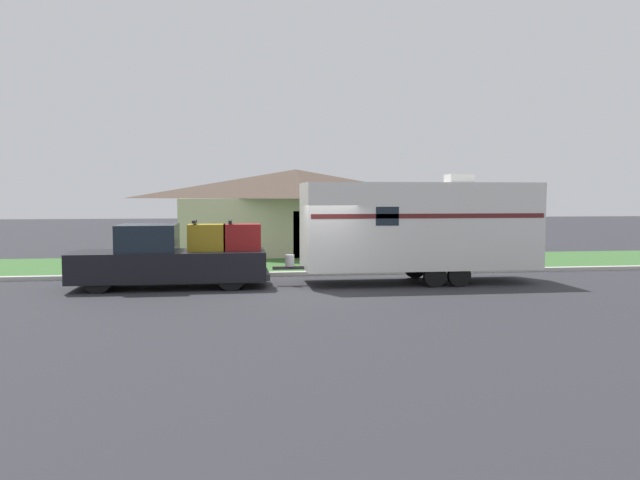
% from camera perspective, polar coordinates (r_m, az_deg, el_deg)
% --- Properties ---
extents(ground_plane, '(120.00, 120.00, 0.00)m').
position_cam_1_polar(ground_plane, '(18.09, -0.25, -4.77)').
color(ground_plane, '#2D2D33').
extents(curb_strip, '(80.00, 0.30, 0.14)m').
position_cam_1_polar(curb_strip, '(21.76, -1.60, -3.08)').
color(curb_strip, beige).
rests_on(curb_strip, ground_plane).
extents(lawn_strip, '(80.00, 7.00, 0.03)m').
position_cam_1_polar(lawn_strip, '(25.38, -2.52, -2.19)').
color(lawn_strip, '#3D6B33').
rests_on(lawn_strip, ground_plane).
extents(house_across_street, '(11.84, 8.36, 4.09)m').
position_cam_1_polar(house_across_street, '(31.29, -2.24, 2.86)').
color(house_across_street, beige).
rests_on(house_across_street, ground_plane).
extents(pickup_truck, '(5.84, 2.07, 2.04)m').
position_cam_1_polar(pickup_truck, '(19.39, -13.38, -1.63)').
color(pickup_truck, black).
rests_on(pickup_truck, ground_plane).
extents(travel_trailer, '(8.35, 2.41, 3.47)m').
position_cam_1_polar(travel_trailer, '(20.12, 9.02, 1.31)').
color(travel_trailer, black).
rests_on(travel_trailer, ground_plane).
extents(mailbox, '(0.48, 0.20, 1.25)m').
position_cam_1_polar(mailbox, '(22.34, -10.46, -0.66)').
color(mailbox, brown).
rests_on(mailbox, ground_plane).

